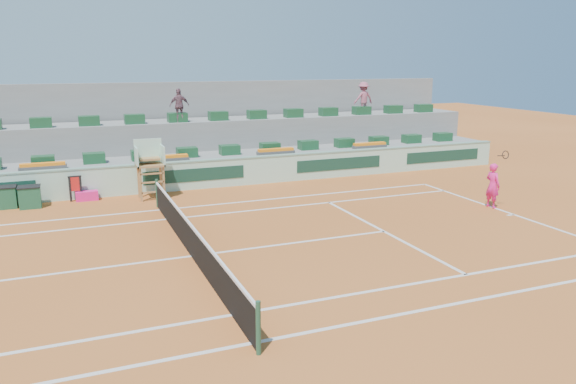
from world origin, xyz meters
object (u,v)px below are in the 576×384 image
object	(u,v)px
umpire_chair	(150,161)
tennis_player	(493,185)
drink_cooler_a	(30,197)
player_bag	(87,196)

from	to	relation	value
umpire_chair	tennis_player	distance (m)	13.45
tennis_player	umpire_chair	bearing A→B (deg)	151.78
drink_cooler_a	tennis_player	xyz separation A→B (m)	(16.35, -6.55, 0.44)
umpire_chair	drink_cooler_a	size ratio (longest dim) A/B	2.86
drink_cooler_a	player_bag	bearing A→B (deg)	10.37
drink_cooler_a	tennis_player	distance (m)	17.62
tennis_player	player_bag	bearing A→B (deg)	154.17
player_bag	tennis_player	size ratio (longest dim) A/B	0.38
tennis_player	drink_cooler_a	bearing A→B (deg)	158.18
player_bag	tennis_player	xyz separation A→B (m)	(14.30, -6.92, 0.68)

